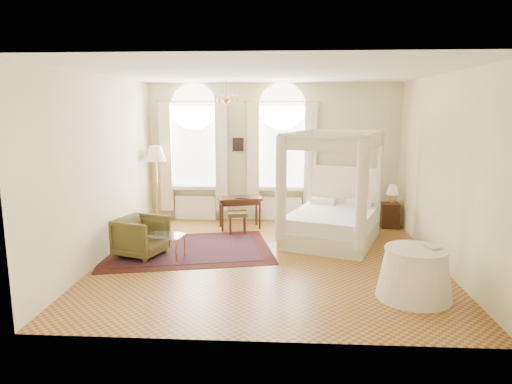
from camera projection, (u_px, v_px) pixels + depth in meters
The scene contains 18 objects.
ground at pixel (269, 259), 8.32m from camera, with size 6.00×6.00×0.00m, color #AA6B31.
room_walls at pixel (270, 151), 7.96m from camera, with size 6.00×6.00×6.00m.
window_left at pixel (194, 160), 10.98m from camera, with size 1.62×0.27×3.29m.
window_right at pixel (282, 160), 10.86m from camera, with size 1.62×0.27×3.29m.
chandelier at pixel (226, 98), 9.02m from camera, with size 0.51×0.45×0.50m.
wall_pictures at pixel (277, 143), 10.89m from camera, with size 2.54×0.03×0.39m.
canopy_bed at pixel (332, 218), 9.30m from camera, with size 2.27×2.50×2.25m.
nightstand at pixel (390, 215), 10.47m from camera, with size 0.40×0.36×0.57m, color #371A0F.
nightstand_lamp at pixel (393, 191), 10.44m from camera, with size 0.28×0.28×0.41m.
writing_desk at pixel (240, 202), 10.34m from camera, with size 1.06×0.74×0.72m.
laptop at pixel (241, 197), 10.25m from camera, with size 0.31×0.20×0.02m, color black.
stool at pixel (237, 215), 9.97m from camera, with size 0.47×0.47×0.48m.
armchair at pixel (141, 237), 8.42m from camera, with size 0.79×0.82×0.74m, color #483F1E.
coffee_table at pixel (166, 237), 8.28m from camera, with size 0.73×0.57×0.45m.
floor_lamp at pixel (156, 158), 10.52m from camera, with size 0.48×0.48×1.86m.
oriental_rug at pixel (188, 249), 8.86m from camera, with size 3.59×2.91×0.01m.
side_table at pixel (415, 273), 6.58m from camera, with size 1.08×1.08×0.74m.
book at pixel (426, 247), 6.53m from camera, with size 0.19×0.26×0.02m, color black.
Camera 1 is at (0.24, -7.96, 2.71)m, focal length 32.00 mm.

